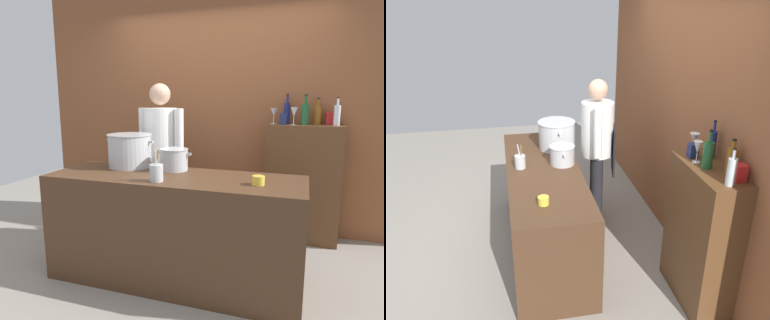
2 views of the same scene
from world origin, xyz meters
TOP-DOWN VIEW (x-y plane):
  - ground_plane at (0.00, 0.00)m, footprint 8.00×8.00m
  - brick_back_panel at (0.00, 1.40)m, footprint 4.40×0.10m
  - prep_counter at (0.00, 0.00)m, footprint 2.07×0.70m
  - bar_cabinet at (0.98, 1.19)m, footprint 0.76×0.32m
  - chef at (-0.39, 0.63)m, footprint 0.52×0.39m
  - stockpot_large at (-0.51, 0.21)m, footprint 0.46×0.40m
  - stockpot_small at (-0.08, 0.20)m, footprint 0.31×0.25m
  - utensil_crock at (-0.06, -0.21)m, footprint 0.10×0.10m
  - butter_jar at (0.69, -0.07)m, footprint 0.09×0.09m
  - wine_bottle_clear at (1.28, 1.17)m, footprint 0.06×0.06m
  - wine_bottle_amber at (1.10, 1.27)m, footprint 0.08×0.08m
  - wine_bottle_cobalt at (0.79, 1.29)m, footprint 0.06×0.06m
  - wine_bottle_green at (0.97, 1.15)m, footprint 0.08×0.08m
  - wine_glass_wide at (0.87, 1.12)m, footprint 0.07×0.07m
  - wine_glass_tall at (0.66, 1.19)m, footprint 0.08×0.08m
  - spice_tin_navy at (0.76, 1.14)m, footprint 0.07×0.07m
  - spice_tin_red at (1.22, 1.27)m, footprint 0.08×0.08m

SIDE VIEW (x-z plane):
  - ground_plane at x=0.00m, z-range 0.00..0.00m
  - prep_counter at x=0.00m, z-range 0.00..0.90m
  - bar_cabinet at x=0.98m, z-range 0.00..1.25m
  - butter_jar at x=0.69m, z-range 0.90..0.97m
  - chef at x=-0.39m, z-range 0.13..1.79m
  - utensil_crock at x=-0.06m, z-range 0.84..1.09m
  - stockpot_small at x=-0.08m, z-range 0.90..1.09m
  - stockpot_large at x=-0.51m, z-range 0.90..1.20m
  - spice_tin_navy at x=0.76m, z-range 1.25..1.36m
  - spice_tin_red at x=1.22m, z-range 1.25..1.37m
  - wine_bottle_amber at x=1.10m, z-range 1.22..1.49m
  - wine_bottle_clear at x=1.28m, z-range 1.22..1.50m
  - wine_bottle_green at x=0.97m, z-range 1.21..1.51m
  - wine_bottle_cobalt at x=0.79m, z-range 1.21..1.52m
  - wine_glass_tall at x=0.66m, z-range 1.28..1.45m
  - wine_glass_wide at x=0.87m, z-range 1.28..1.46m
  - brick_back_panel at x=0.00m, z-range 0.00..3.00m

